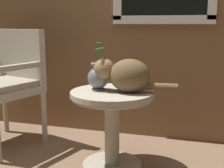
{
  "coord_description": "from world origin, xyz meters",
  "views": [
    {
      "loc": [
        0.7,
        -1.82,
        1.0
      ],
      "look_at": [
        0.13,
        0.12,
        0.6
      ],
      "focal_mm": 49.38,
      "sensor_mm": 36.0,
      "label": 1
    }
  ],
  "objects": [
    {
      "name": "wicker_chair",
      "position": [
        -0.83,
        0.31,
        0.55
      ],
      "size": [
        0.68,
        0.65,
        0.95
      ],
      "color": "#B2A893",
      "rests_on": "ground_plane"
    },
    {
      "name": "wicker_side_table",
      "position": [
        0.13,
        0.12,
        0.39
      ],
      "size": [
        0.57,
        0.57,
        0.55
      ],
      "color": "#B2A893",
      "rests_on": "ground_plane"
    },
    {
      "name": "pewter_vase_with_ivy",
      "position": [
        0.03,
        0.14,
        0.65
      ],
      "size": [
        0.15,
        0.15,
        0.32
      ],
      "color": "slate",
      "rests_on": "wicker_side_table"
    },
    {
      "name": "cat",
      "position": [
        0.23,
        0.13,
        0.67
      ],
      "size": [
        0.56,
        0.24,
        0.24
      ],
      "color": "brown",
      "rests_on": "wicker_side_table"
    }
  ]
}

